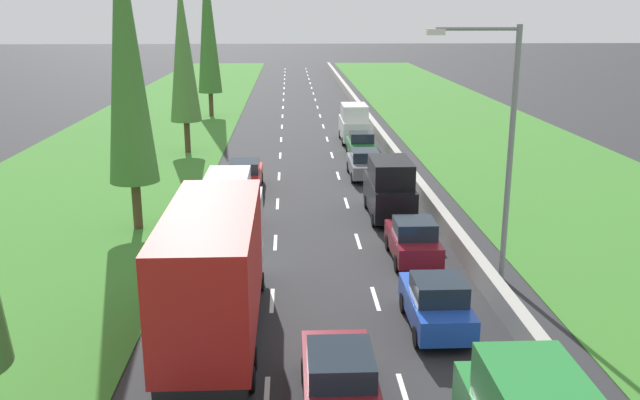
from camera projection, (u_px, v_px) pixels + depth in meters
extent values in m
plane|color=#28282B|center=(302.00, 121.00, 60.68)|extent=(300.00, 300.00, 0.00)
cube|color=#387528|center=(158.00, 122.00, 60.13)|extent=(14.00, 140.00, 0.04)
cube|color=#387528|center=(462.00, 120.00, 61.29)|extent=(14.00, 140.00, 0.04)
cube|color=#9E9B93|center=(366.00, 116.00, 60.81)|extent=(0.44, 120.00, 0.85)
cube|color=white|center=(267.00, 397.00, 17.27)|extent=(0.14, 2.00, 0.01)
cube|color=white|center=(272.00, 300.00, 23.05)|extent=(0.14, 2.00, 0.01)
cube|color=white|center=(275.00, 242.00, 28.83)|extent=(0.14, 2.00, 0.01)
cube|color=white|center=(278.00, 204.00, 34.60)|extent=(0.14, 2.00, 0.01)
cube|color=white|center=(279.00, 176.00, 40.38)|extent=(0.14, 2.00, 0.01)
cube|color=white|center=(280.00, 156.00, 46.16)|extent=(0.14, 2.00, 0.01)
cube|color=white|center=(281.00, 140.00, 51.94)|extent=(0.14, 2.00, 0.01)
cube|color=white|center=(282.00, 127.00, 57.71)|extent=(0.14, 2.00, 0.01)
cube|color=white|center=(282.00, 116.00, 63.49)|extent=(0.14, 2.00, 0.01)
cube|color=white|center=(283.00, 107.00, 69.27)|extent=(0.14, 2.00, 0.01)
cube|color=white|center=(283.00, 100.00, 75.05)|extent=(0.14, 2.00, 0.01)
cube|color=white|center=(284.00, 94.00, 80.82)|extent=(0.14, 2.00, 0.01)
cube|color=white|center=(284.00, 88.00, 86.60)|extent=(0.14, 2.00, 0.01)
cube|color=white|center=(284.00, 83.00, 92.38)|extent=(0.14, 2.00, 0.01)
cube|color=white|center=(285.00, 79.00, 98.16)|extent=(0.14, 2.00, 0.01)
cube|color=white|center=(285.00, 75.00, 103.93)|extent=(0.14, 2.00, 0.01)
cube|color=white|center=(285.00, 72.00, 109.71)|extent=(0.14, 2.00, 0.01)
cube|color=white|center=(285.00, 69.00, 115.49)|extent=(0.14, 2.00, 0.01)
cube|color=white|center=(404.00, 394.00, 17.42)|extent=(0.14, 2.00, 0.01)
cube|color=white|center=(375.00, 299.00, 23.20)|extent=(0.14, 2.00, 0.01)
cube|color=white|center=(358.00, 241.00, 28.98)|extent=(0.14, 2.00, 0.01)
cube|color=white|center=(346.00, 203.00, 34.75)|extent=(0.14, 2.00, 0.01)
cube|color=white|center=(338.00, 176.00, 40.53)|extent=(0.14, 2.00, 0.01)
cube|color=white|center=(332.00, 155.00, 46.31)|extent=(0.14, 2.00, 0.01)
cube|color=white|center=(327.00, 139.00, 52.09)|extent=(0.14, 2.00, 0.01)
cube|color=white|center=(323.00, 126.00, 57.86)|extent=(0.14, 2.00, 0.01)
cube|color=white|center=(320.00, 116.00, 63.64)|extent=(0.14, 2.00, 0.01)
cube|color=white|center=(317.00, 107.00, 69.42)|extent=(0.14, 2.00, 0.01)
cube|color=white|center=(315.00, 100.00, 75.20)|extent=(0.14, 2.00, 0.01)
cube|color=white|center=(313.00, 93.00, 80.97)|extent=(0.14, 2.00, 0.01)
cube|color=white|center=(312.00, 88.00, 86.75)|extent=(0.14, 2.00, 0.01)
cube|color=white|center=(310.00, 83.00, 92.53)|extent=(0.14, 2.00, 0.01)
cube|color=white|center=(309.00, 79.00, 98.31)|extent=(0.14, 2.00, 0.01)
cube|color=white|center=(308.00, 75.00, 104.08)|extent=(0.14, 2.00, 0.01)
cube|color=white|center=(307.00, 72.00, 109.86)|extent=(0.14, 2.00, 0.01)
cube|color=white|center=(306.00, 69.00, 115.64)|extent=(0.14, 2.00, 0.01)
cube|color=#1E47B7|center=(436.00, 307.00, 20.89)|extent=(1.68, 3.90, 0.76)
cube|color=#19232D|center=(439.00, 289.00, 20.42)|extent=(1.52, 1.60, 0.64)
cylinder|color=black|center=(404.00, 302.00, 22.13)|extent=(0.22, 0.64, 0.64)
cylinder|color=black|center=(451.00, 302.00, 22.19)|extent=(0.22, 0.64, 0.64)
cylinder|color=black|center=(418.00, 337.00, 19.80)|extent=(0.22, 0.64, 0.64)
cylinder|color=black|center=(470.00, 336.00, 19.86)|extent=(0.22, 0.64, 0.64)
cube|color=maroon|center=(413.00, 243.00, 26.64)|extent=(1.68, 3.90, 0.76)
cube|color=#19232D|center=(415.00, 228.00, 26.16)|extent=(1.52, 1.60, 0.64)
cylinder|color=black|center=(389.00, 242.00, 27.87)|extent=(0.22, 0.64, 0.64)
cylinder|color=black|center=(426.00, 242.00, 27.94)|extent=(0.22, 0.64, 0.64)
cylinder|color=black|center=(398.00, 263.00, 25.54)|extent=(0.22, 0.64, 0.64)
cylinder|color=black|center=(438.00, 263.00, 25.61)|extent=(0.22, 0.64, 0.64)
cube|color=black|center=(389.00, 196.00, 32.21)|extent=(1.90, 4.90, 1.40)
cube|color=black|center=(391.00, 171.00, 31.59)|extent=(1.80, 3.10, 1.10)
cylinder|color=black|center=(367.00, 202.00, 33.82)|extent=(0.22, 0.64, 0.64)
cylinder|color=black|center=(402.00, 201.00, 33.90)|extent=(0.22, 0.64, 0.64)
cylinder|color=black|center=(374.00, 220.00, 30.90)|extent=(0.22, 0.64, 0.64)
cylinder|color=black|center=(412.00, 219.00, 30.97)|extent=(0.22, 0.64, 0.64)
cube|color=slate|center=(365.00, 166.00, 40.02)|extent=(1.76, 4.50, 0.72)
cube|color=#19232D|center=(365.00, 155.00, 39.70)|extent=(1.56, 1.90, 0.60)
cylinder|color=black|center=(349.00, 167.00, 41.42)|extent=(0.22, 0.64, 0.64)
cylinder|color=black|center=(375.00, 166.00, 41.49)|extent=(0.22, 0.64, 0.64)
cylinder|color=black|center=(353.00, 178.00, 38.74)|extent=(0.22, 0.64, 0.64)
cylinder|color=black|center=(381.00, 177.00, 38.81)|extent=(0.22, 0.64, 0.64)
cube|color=black|center=(219.00, 315.00, 20.53)|extent=(2.20, 9.40, 0.56)
cube|color=silver|center=(227.00, 230.00, 23.59)|extent=(2.40, 2.20, 2.50)
cube|color=#B21E19|center=(212.00, 269.00, 18.95)|extent=(2.44, 7.20, 3.30)
cylinder|color=black|center=(196.00, 283.00, 23.73)|extent=(0.22, 0.64, 0.64)
cylinder|color=black|center=(261.00, 282.00, 23.83)|extent=(0.22, 0.64, 0.64)
cylinder|color=black|center=(170.00, 360.00, 18.45)|extent=(0.22, 0.64, 0.64)
cylinder|color=black|center=(253.00, 359.00, 18.55)|extent=(0.22, 0.64, 0.64)
cylinder|color=black|center=(163.00, 381.00, 17.41)|extent=(0.22, 0.64, 0.64)
cylinder|color=black|center=(251.00, 379.00, 17.51)|extent=(0.22, 0.64, 0.64)
cube|color=silver|center=(229.00, 212.00, 29.61)|extent=(1.90, 4.90, 1.40)
cube|color=silver|center=(228.00, 186.00, 28.99)|extent=(1.80, 3.10, 1.10)
cylinder|color=black|center=(214.00, 218.00, 31.22)|extent=(0.22, 0.64, 0.64)
cylinder|color=black|center=(252.00, 217.00, 31.30)|extent=(0.22, 0.64, 0.64)
cylinder|color=black|center=(206.00, 239.00, 28.30)|extent=(0.22, 0.64, 0.64)
cylinder|color=black|center=(248.00, 238.00, 28.37)|extent=(0.22, 0.64, 0.64)
cube|color=#237A33|center=(361.00, 147.00, 45.53)|extent=(1.68, 3.90, 0.76)
cube|color=#19232D|center=(361.00, 137.00, 45.05)|extent=(1.52, 1.60, 0.64)
cylinder|color=black|center=(348.00, 149.00, 46.76)|extent=(0.22, 0.64, 0.64)
cylinder|color=black|center=(370.00, 149.00, 46.83)|extent=(0.22, 0.64, 0.64)
cylinder|color=black|center=(351.00, 156.00, 44.43)|extent=(0.22, 0.64, 0.64)
cylinder|color=black|center=(374.00, 156.00, 44.50)|extent=(0.22, 0.64, 0.64)
cube|color=white|center=(354.00, 128.00, 50.84)|extent=(1.90, 4.90, 1.40)
cube|color=white|center=(354.00, 112.00, 50.22)|extent=(1.80, 3.10, 1.10)
cylinder|color=black|center=(340.00, 134.00, 52.46)|extent=(0.22, 0.64, 0.64)
cylinder|color=black|center=(363.00, 134.00, 52.53)|extent=(0.22, 0.64, 0.64)
cylinder|color=black|center=(343.00, 141.00, 49.53)|extent=(0.22, 0.64, 0.64)
cylinder|color=black|center=(367.00, 141.00, 49.61)|extent=(0.22, 0.64, 0.64)
cube|color=red|center=(245.00, 178.00, 37.19)|extent=(1.76, 4.50, 0.72)
cube|color=#19232D|center=(244.00, 166.00, 36.87)|extent=(1.56, 1.90, 0.60)
cylinder|color=black|center=(232.00, 178.00, 38.59)|extent=(0.22, 0.64, 0.64)
cylinder|color=black|center=(261.00, 178.00, 38.66)|extent=(0.22, 0.64, 0.64)
cylinder|color=black|center=(228.00, 191.00, 35.91)|extent=(0.22, 0.64, 0.64)
cylinder|color=black|center=(259.00, 190.00, 35.98)|extent=(0.22, 0.64, 0.64)
cube|color=maroon|center=(340.00, 385.00, 16.54)|extent=(1.76, 4.50, 0.72)
cube|color=#19232D|center=(340.00, 364.00, 16.22)|extent=(1.56, 1.90, 0.60)
cylinder|color=black|center=(305.00, 370.00, 17.95)|extent=(0.22, 0.64, 0.64)
cylinder|color=black|center=(366.00, 369.00, 18.02)|extent=(0.22, 0.64, 0.64)
cylinder|color=#4C3823|center=(137.00, 205.00, 30.34)|extent=(0.41, 0.41, 2.20)
cone|color=#3D752D|center=(125.00, 48.00, 28.52)|extent=(2.14, 2.14, 11.47)
cylinder|color=#4C3823|center=(187.00, 137.00, 46.87)|extent=(0.40, 0.40, 2.20)
cone|color=#4C7F38|center=(183.00, 50.00, 45.32)|extent=(2.09, 2.09, 9.43)
cylinder|color=#4C3823|center=(211.00, 104.00, 63.23)|extent=(0.41, 0.41, 2.20)
cone|color=#3D752D|center=(208.00, 23.00, 61.29)|extent=(2.17, 2.17, 12.41)
cylinder|color=gray|center=(510.00, 158.00, 23.73)|extent=(0.20, 0.20, 9.00)
cylinder|color=gray|center=(478.00, 29.00, 22.51)|extent=(2.80, 0.12, 0.12)
cube|color=silver|center=(436.00, 32.00, 22.48)|extent=(0.60, 0.28, 0.20)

